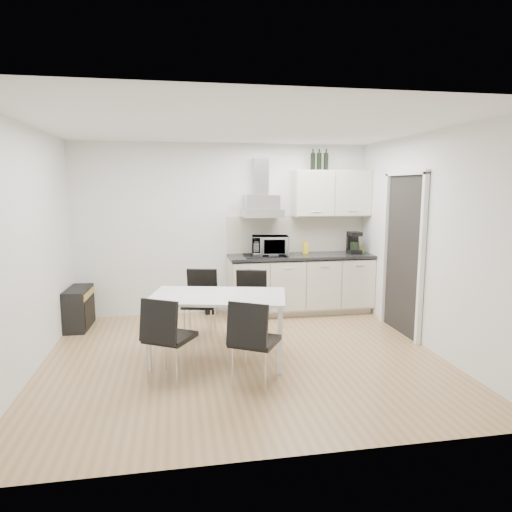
{
  "coord_description": "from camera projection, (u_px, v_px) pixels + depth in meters",
  "views": [
    {
      "loc": [
        -0.74,
        -4.98,
        1.96
      ],
      "look_at": [
        0.24,
        0.54,
        1.1
      ],
      "focal_mm": 32.0,
      "sensor_mm": 36.0,
      "label": 1
    }
  ],
  "objects": [
    {
      "name": "ground",
      "position": [
        243.0,
        357.0,
        5.27
      ],
      "size": [
        4.5,
        4.5,
        0.0
      ],
      "primitive_type": "plane",
      "color": "tan",
      "rests_on": "ground"
    },
    {
      "name": "wall_back",
      "position": [
        224.0,
        229.0,
        7.02
      ],
      "size": [
        4.5,
        0.1,
        2.6
      ],
      "primitive_type": "cube",
      "color": "white",
      "rests_on": "ground"
    },
    {
      "name": "wall_front",
      "position": [
        286.0,
        283.0,
        3.13
      ],
      "size": [
        4.5,
        0.1,
        2.6
      ],
      "primitive_type": "cube",
      "color": "white",
      "rests_on": "ground"
    },
    {
      "name": "wall_left",
      "position": [
        27.0,
        251.0,
        4.69
      ],
      "size": [
        0.1,
        4.0,
        2.6
      ],
      "primitive_type": "cube",
      "color": "white",
      "rests_on": "ground"
    },
    {
      "name": "wall_right",
      "position": [
        428.0,
        242.0,
        5.46
      ],
      "size": [
        0.1,
        4.0,
        2.6
      ],
      "primitive_type": "cube",
      "color": "white",
      "rests_on": "ground"
    },
    {
      "name": "ceiling",
      "position": [
        242.0,
        126.0,
        4.88
      ],
      "size": [
        4.5,
        4.5,
        0.0
      ],
      "primitive_type": "plane",
      "color": "white",
      "rests_on": "wall_back"
    },
    {
      "name": "doorway",
      "position": [
        402.0,
        256.0,
        6.03
      ],
      "size": [
        0.08,
        1.04,
        2.1
      ],
      "primitive_type": "cube",
      "color": "white",
      "rests_on": "ground"
    },
    {
      "name": "kitchenette",
      "position": [
        303.0,
        260.0,
        7.04
      ],
      "size": [
        2.22,
        0.64,
        2.52
      ],
      "color": "beige",
      "rests_on": "ground"
    },
    {
      "name": "dining_table",
      "position": [
        218.0,
        301.0,
        5.13
      ],
      "size": [
        1.66,
        1.18,
        0.75
      ],
      "rotation": [
        0.0,
        0.0,
        -0.23
      ],
      "color": "white",
      "rests_on": "ground"
    },
    {
      "name": "chair_far_left",
      "position": [
        200.0,
        305.0,
        5.9
      ],
      "size": [
        0.54,
        0.59,
        0.88
      ],
      "primitive_type": null,
      "rotation": [
        0.0,
        0.0,
        2.91
      ],
      "color": "black",
      "rests_on": "ground"
    },
    {
      "name": "chair_far_right",
      "position": [
        250.0,
        306.0,
        5.82
      ],
      "size": [
        0.56,
        0.6,
        0.88
      ],
      "primitive_type": null,
      "rotation": [
        0.0,
        0.0,
        2.85
      ],
      "color": "black",
      "rests_on": "ground"
    },
    {
      "name": "chair_near_left",
      "position": [
        170.0,
        338.0,
        4.61
      ],
      "size": [
        0.64,
        0.66,
        0.88
      ],
      "primitive_type": null,
      "rotation": [
        0.0,
        0.0,
        -0.55
      ],
      "color": "black",
      "rests_on": "ground"
    },
    {
      "name": "chair_near_right",
      "position": [
        255.0,
        342.0,
        4.49
      ],
      "size": [
        0.63,
        0.65,
        0.88
      ],
      "primitive_type": null,
      "rotation": [
        0.0,
        0.0,
        -0.54
      ],
      "color": "black",
      "rests_on": "ground"
    },
    {
      "name": "guitar_amp",
      "position": [
        79.0,
        308.0,
        6.33
      ],
      "size": [
        0.32,
        0.69,
        0.57
      ],
      "rotation": [
        0.0,
        0.0,
        -0.05
      ],
      "color": "black",
      "rests_on": "ground"
    },
    {
      "name": "floor_speaker",
      "position": [
        210.0,
        306.0,
        7.06
      ],
      "size": [
        0.16,
        0.14,
        0.26
      ],
      "primitive_type": "cube",
      "rotation": [
        0.0,
        0.0,
        0.02
      ],
      "color": "black",
      "rests_on": "ground"
    }
  ]
}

